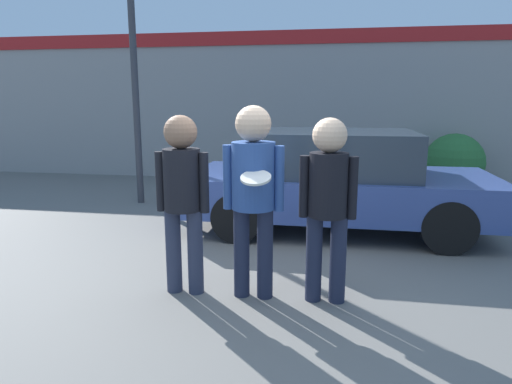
{
  "coord_description": "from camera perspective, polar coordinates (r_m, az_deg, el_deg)",
  "views": [
    {
      "loc": [
        0.85,
        -4.25,
        1.86
      ],
      "look_at": [
        0.11,
        -0.08,
        0.99
      ],
      "focal_mm": 32.0,
      "sensor_mm": 36.0,
      "label": 1
    }
  ],
  "objects": [
    {
      "name": "parked_car_near",
      "position": [
        6.62,
        10.16,
        1.46
      ],
      "size": [
        4.24,
        1.95,
        1.42
      ],
      "color": "#334784",
      "rests_on": "ground"
    },
    {
      "name": "person_right",
      "position": [
        4.14,
        8.98,
        -0.36
      ],
      "size": [
        0.52,
        0.35,
        1.7
      ],
      "color": "#1E2338",
      "rests_on": "ground"
    },
    {
      "name": "storefront_building",
      "position": [
        10.53,
        5.44,
        10.63
      ],
      "size": [
        24.0,
        0.22,
        3.33
      ],
      "color": "gray",
      "rests_on": "ground"
    },
    {
      "name": "person_middle_with_frisbee",
      "position": [
        4.16,
        -0.33,
        1.09
      ],
      "size": [
        0.57,
        0.61,
        1.81
      ],
      "color": "#1E2338",
      "rests_on": "ground"
    },
    {
      "name": "person_left",
      "position": [
        4.34,
        -9.19,
        0.34
      ],
      "size": [
        0.52,
        0.35,
        1.72
      ],
      "color": "#2D3347",
      "rests_on": "ground"
    },
    {
      "name": "ground_plane",
      "position": [
        4.71,
        -1.23,
        -11.68
      ],
      "size": [
        56.0,
        56.0,
        0.0
      ],
      "primitive_type": "plane",
      "color": "#66635E"
    },
    {
      "name": "shrub",
      "position": [
        10.08,
        23.51,
        3.38
      ],
      "size": [
        1.18,
        1.18,
        1.18
      ],
      "color": "#2D6B33",
      "rests_on": "ground"
    }
  ]
}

